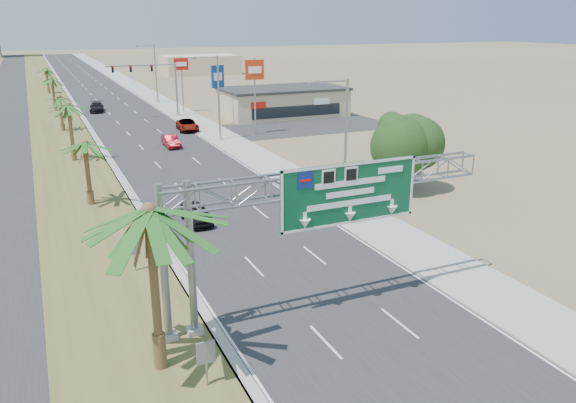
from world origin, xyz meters
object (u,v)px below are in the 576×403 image
Objects in this scene: car_left_lane at (196,214)px; car_right_lane at (187,125)px; signal_mast at (163,85)px; pole_sign_blue at (218,79)px; palm_near at (149,212)px; store_building at (283,103)px; car_mid_lane at (171,141)px; pole_sign_red_near at (255,75)px; car_far at (97,107)px; sign_gantry at (316,194)px; pole_sign_red_far at (181,69)px.

car_right_lane is at bearing 75.23° from car_left_lane.
pole_sign_blue is (5.52, -9.56, 1.40)m from signal_mast.
palm_near reaches higher than car_right_lane.
car_left_lane is at bearing -121.23° from store_building.
car_mid_lane is 0.44× the size of pole_sign_red_near.
car_far is at bearing 132.05° from signal_mast.
pole_sign_blue is (5.20, 2.58, 5.51)m from car_right_lane.
sign_gantry is at bearing -107.51° from pole_sign_red_near.
car_far is (-9.04, 21.79, -0.00)m from car_right_lane.
sign_gantry is 2.01× the size of palm_near.
car_mid_lane is at bearing -100.61° from signal_mast.
car_left_lane is at bearing 97.56° from sign_gantry.
signal_mast is at bearing 79.04° from car_left_lane.
car_far is (-2.48, 71.70, -5.32)m from sign_gantry.
sign_gantry is 41.28m from car_mid_lane.
store_building is 4.38× the size of car_left_lane.
pole_sign_blue is (13.72, 37.68, 5.55)m from car_left_lane.
signal_mast is 0.57× the size of store_building.
signal_mast is 2.45× the size of car_mid_lane.
pole_sign_red_near reaches higher than store_building.
sign_gantry is at bearing -93.00° from car_mid_lane.
palm_near is 66.04m from store_building.
car_left_lane is 36.12m from car_right_lane.
palm_near is at bearing -105.07° from pole_sign_red_far.
pole_sign_blue is at bearing 103.77° from pole_sign_red_near.
pole_sign_red_far is at bearing 97.34° from pole_sign_blue.
pole_sign_blue is at bearing -59.98° from signal_mast.
store_building is at bearing -19.54° from signal_mast.
sign_gantry is 66.43m from pole_sign_red_far.
car_far is (-0.51, 56.90, 0.04)m from car_left_lane.
pole_sign_red_far reaches higher than palm_near.
car_mid_lane is at bearing -107.45° from pole_sign_red_far.
store_building is at bearing 67.64° from sign_gantry.
pole_sign_blue is at bearing 50.94° from car_mid_lane.
signal_mast is 1.20× the size of pole_sign_red_far.
signal_mast reaches higher than store_building.
car_left_lane is at bearing -81.51° from car_far.
car_mid_lane is (-3.97, -21.18, -4.16)m from signal_mast.
car_right_lane is at bearing -88.46° from signal_mast.
store_building is (23.06, 56.07, -4.06)m from sign_gantry.
store_building is 16.84m from pole_sign_red_far.
pole_sign_red_far is at bearing 99.90° from pole_sign_red_near.
sign_gantry is 8.41m from palm_near.
palm_near is at bearing -100.12° from car_right_lane.
pole_sign_red_near reaches higher than palm_near.
pole_sign_blue is at bearing 69.91° from palm_near.
car_right_lane is at bearing -102.53° from pole_sign_red_far.
pole_sign_red_far reaches higher than signal_mast.
pole_sign_red_near is at bearing -127.15° from store_building.
car_left_lane is at bearing -118.52° from pole_sign_red_near.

